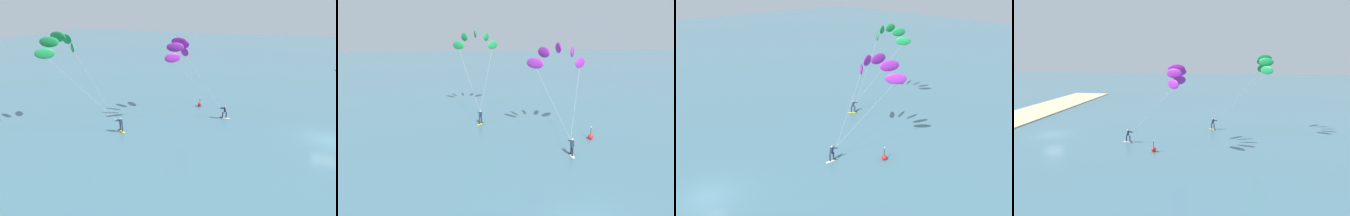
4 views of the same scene
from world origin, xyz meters
The scene contains 4 objects.
ground_plane centered at (0.00, 0.00, 0.00)m, with size 240.00×240.00×0.00m, color #426B7A.
kitesurfer_nearshore centered at (2.20, 17.35, 8.19)m, with size 6.47×7.96×9.81m.
kitesurfer_mid_water centered at (-6.07, 28.42, 9.21)m, with size 6.14×8.74×10.85m.
marker_buoy centered at (5.43, 15.41, 0.30)m, with size 0.56×0.56×1.38m.
Camera 1 is at (-29.96, 7.06, 13.30)m, focal length 28.82 mm.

